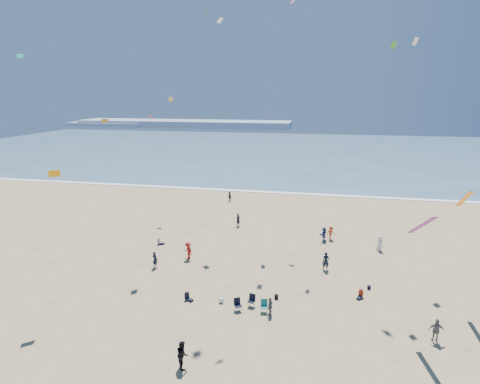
# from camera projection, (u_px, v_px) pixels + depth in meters

# --- Properties ---
(ocean) EXTENTS (220.00, 100.00, 0.06)m
(ocean) POSITION_uv_depth(u_px,v_px,m) (290.00, 151.00, 111.61)
(ocean) COLOR #476B84
(ocean) RESTS_ON ground
(surf_line) EXTENTS (220.00, 1.20, 0.08)m
(surf_line) POSITION_uv_depth(u_px,v_px,m) (271.00, 192.00, 64.17)
(surf_line) COLOR white
(surf_line) RESTS_ON ground
(headland_far) EXTENTS (110.00, 20.00, 3.20)m
(headland_far) POSITION_uv_depth(u_px,v_px,m) (184.00, 124.00, 193.71)
(headland_far) COLOR #7A8EA8
(headland_far) RESTS_ON ground
(headland_near) EXTENTS (40.00, 14.00, 2.00)m
(headland_near) POSITION_uv_depth(u_px,v_px,m) (108.00, 124.00, 196.68)
(headland_near) COLOR #7A8EA8
(headland_near) RESTS_ON ground
(standing_flyers) EXTENTS (24.21, 50.17, 1.82)m
(standing_flyers) POSITION_uv_depth(u_px,v_px,m) (292.00, 284.00, 31.53)
(standing_flyers) COLOR slate
(standing_flyers) RESTS_ON ground
(seated_group) EXTENTS (21.90, 27.73, 0.84)m
(seated_group) POSITION_uv_depth(u_px,v_px,m) (228.00, 318.00, 27.43)
(seated_group) COLOR silver
(seated_group) RESTS_ON ground
(chair_cluster) EXTENTS (2.74, 1.56, 1.00)m
(chair_cluster) POSITION_uv_depth(u_px,v_px,m) (251.00, 304.00, 29.11)
(chair_cluster) COLOR black
(chair_cluster) RESTS_ON ground
(white_tote) EXTENTS (0.35, 0.20, 0.40)m
(white_tote) POSITION_uv_depth(u_px,v_px,m) (221.00, 300.00, 30.21)
(white_tote) COLOR white
(white_tote) RESTS_ON ground
(black_backpack) EXTENTS (0.30, 0.22, 0.38)m
(black_backpack) POSITION_uv_depth(u_px,v_px,m) (276.00, 297.00, 30.79)
(black_backpack) COLOR black
(black_backpack) RESTS_ON ground
(navy_bag) EXTENTS (0.28, 0.18, 0.34)m
(navy_bag) POSITION_uv_depth(u_px,v_px,m) (369.00, 287.00, 32.30)
(navy_bag) COLOR black
(navy_bag) RESTS_ON ground
(kites_aloft) EXTENTS (45.53, 39.50, 25.89)m
(kites_aloft) POSITION_uv_depth(u_px,v_px,m) (344.00, 105.00, 28.87)
(kites_aloft) COLOR red
(kites_aloft) RESTS_ON ground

